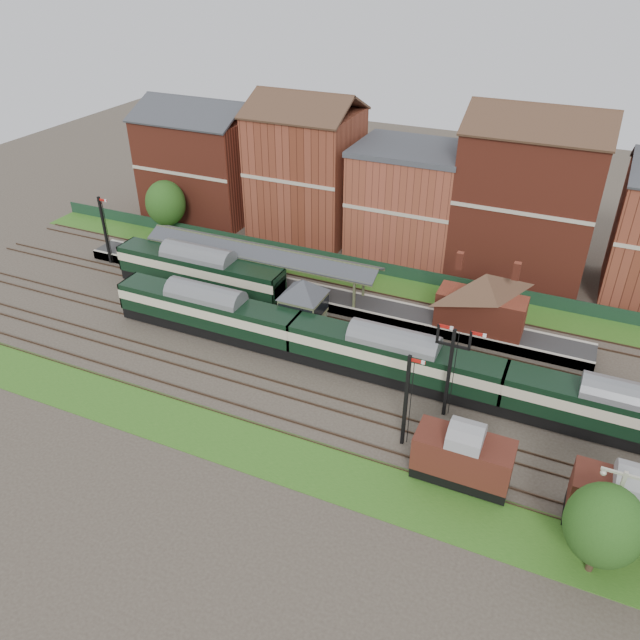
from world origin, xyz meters
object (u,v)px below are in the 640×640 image
at_px(dmu_train, 393,357).
at_px(platform_railcar, 200,270).
at_px(signal_box, 303,306).
at_px(semaphore_bracket, 450,367).
at_px(goods_van_a, 463,457).

distance_m(dmu_train, platform_railcar, 24.23).
xyz_separation_m(signal_box, platform_railcar, (-13.55, 3.25, -0.66)).
distance_m(signal_box, platform_railcar, 13.95).
distance_m(semaphore_bracket, dmu_train, 6.21).
distance_m(platform_railcar, goods_van_a, 34.97).
bearing_deg(semaphore_bracket, dmu_train, 154.54).
bearing_deg(platform_railcar, signal_box, -13.49).
distance_m(signal_box, semaphore_bracket, 16.16).
xyz_separation_m(dmu_train, platform_railcar, (-23.34, 6.50, 0.08)).
bearing_deg(goods_van_a, platform_railcar, 153.69).
height_order(semaphore_bracket, dmu_train, semaphore_bracket).
bearing_deg(dmu_train, signal_box, 161.63).
relative_size(signal_box, platform_railcar, 0.32).
height_order(signal_box, semaphore_bracket, semaphore_bracket).
xyz_separation_m(signal_box, dmu_train, (9.79, -3.25, -0.74)).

